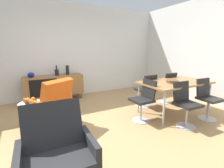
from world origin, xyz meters
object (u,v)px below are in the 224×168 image
object	(u,v)px
dining_table	(175,83)
dining_chair_back_left	(146,90)
wooden_bowl_on_table	(172,81)
side_table_round	(32,113)
vase_sculptural_dark	(67,70)
vase_cobalt	(57,72)
sideboard	(54,85)
vase_ceramic_small	(31,75)
fruit_bowl	(31,101)
armchair_black_shell	(57,152)
lounge_chair_red	(52,103)
dining_chair_front_right	(207,97)
dining_chair_back_right	(166,86)
dining_chair_front_left	(185,102)
dining_chair_near_window	(144,99)

from	to	relation	value
dining_table	dining_chair_back_left	xyz separation A→B (m)	(-0.35, 0.56, -0.23)
wooden_bowl_on_table	side_table_round	size ratio (longest dim) A/B	0.50
vase_sculptural_dark	dining_table	bearing A→B (deg)	-50.60
vase_cobalt	vase_sculptural_dark	world-z (taller)	vase_cobalt
sideboard	vase_ceramic_small	xyz separation A→B (m)	(-0.57, 0.00, 0.35)
sideboard	side_table_round	size ratio (longest dim) A/B	3.08
vase_sculptural_dark	fruit_bowl	bearing A→B (deg)	-122.87
vase_cobalt	dining_chair_back_left	distance (m)	2.55
wooden_bowl_on_table	armchair_black_shell	xyz separation A→B (m)	(-2.64, -0.90, -0.30)
vase_sculptural_dark	lounge_chair_red	distance (m)	1.85
vase_ceramic_small	dining_chair_front_right	bearing A→B (deg)	-41.63
dining_chair_front_right	dining_chair_back_left	size ratio (longest dim) A/B	1.00
dining_chair_back_right	dining_chair_front_left	size ratio (longest dim) A/B	1.00
vase_cobalt	dining_chair_near_window	world-z (taller)	vase_cobalt
wooden_bowl_on_table	dining_table	bearing A→B (deg)	15.96
fruit_bowl	vase_cobalt	bearing A→B (deg)	65.31
side_table_round	fruit_bowl	xyz separation A→B (m)	(0.00, -0.00, 0.23)
wooden_bowl_on_table	dining_chair_near_window	bearing A→B (deg)	176.83
vase_cobalt	dining_chair_back_right	bearing A→B (deg)	-34.34
dining_chair_near_window	armchair_black_shell	bearing A→B (deg)	-153.41
dining_chair_back_left	vase_sculptural_dark	bearing A→B (deg)	131.48
side_table_round	dining_chair_near_window	bearing A→B (deg)	-17.72
vase_cobalt	dining_table	bearing A→B (deg)	-46.33
dining_chair_front_left	side_table_round	world-z (taller)	dining_chair_front_left
vase_sculptural_dark	lounge_chair_red	size ratio (longest dim) A/B	0.29
dining_table	dining_chair_near_window	bearing A→B (deg)	179.92
vase_cobalt	dining_chair_near_window	size ratio (longest dim) A/B	0.34
dining_chair_back_right	lounge_chair_red	distance (m)	2.94
dining_chair_back_right	armchair_black_shell	distance (m)	3.47
vase_sculptural_dark	dining_table	world-z (taller)	vase_sculptural_dark
vase_sculptural_dark	vase_ceramic_small	world-z (taller)	vase_sculptural_dark
sideboard	vase_cobalt	xyz separation A→B (m)	(0.10, 0.00, 0.38)
vase_sculptural_dark	vase_ceramic_small	xyz separation A→B (m)	(-0.97, 0.00, -0.07)
dining_table	dining_chair_back_right	bearing A→B (deg)	58.04
dining_chair_back_right	armchair_black_shell	size ratio (longest dim) A/B	0.90
sideboard	dining_chair_near_window	bearing A→B (deg)	-58.62
dining_table	side_table_round	distance (m)	3.03
dining_chair_back_left	fruit_bowl	bearing A→B (deg)	177.87
vase_sculptural_dark	dining_chair_back_right	distance (m)	2.85
sideboard	armchair_black_shell	size ratio (longest dim) A/B	1.69
wooden_bowl_on_table	dining_chair_front_right	world-z (taller)	dining_chair_front_right
dining_table	armchair_black_shell	size ratio (longest dim) A/B	1.69
vase_ceramic_small	dining_chair_back_right	distance (m)	3.65
sideboard	dining_table	size ratio (longest dim) A/B	1.00
dining_chair_near_window	lounge_chair_red	distance (m)	1.82
dining_chair_front_right	fruit_bowl	size ratio (longest dim) A/B	4.28
sideboard	dining_chair_back_right	world-z (taller)	dining_chair_back_right
dining_chair_near_window	side_table_round	size ratio (longest dim) A/B	1.65
sideboard	wooden_bowl_on_table	world-z (taller)	wooden_bowl_on_table
dining_table	dining_chair_front_right	world-z (taller)	dining_chair_front_right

